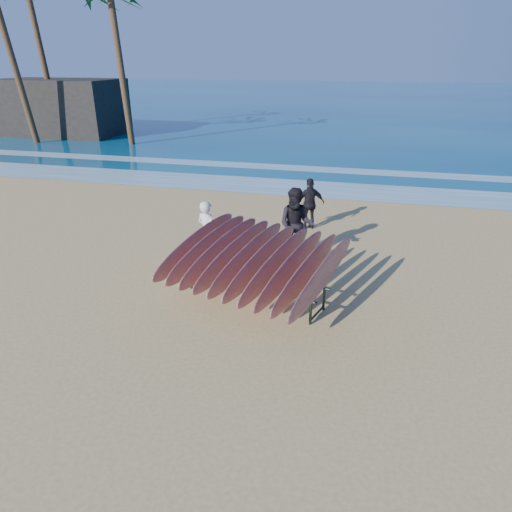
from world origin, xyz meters
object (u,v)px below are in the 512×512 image
(surfboard_rack, at_px, (254,260))
(person_dark_b, at_px, (310,204))
(building, at_px, (61,107))
(palm_mid, at_px, (113,0))
(person_dark_a, at_px, (296,225))
(person_white, at_px, (207,232))

(surfboard_rack, distance_m, person_dark_b, 4.77)
(building, relative_size, palm_mid, 0.93)
(surfboard_rack, xyz_separation_m, person_dark_a, (0.51, 2.31, 0.02))
(person_dark_b, bearing_deg, building, -63.66)
(building, bearing_deg, surfboard_rack, -46.81)
(person_dark_b, bearing_deg, palm_mid, -69.21)
(person_dark_b, bearing_deg, surfboard_rack, 57.92)
(person_white, bearing_deg, surfboard_rack, 160.94)
(person_white, bearing_deg, person_dark_b, -98.81)
(surfboard_rack, distance_m, person_dark_a, 2.37)
(person_dark_b, distance_m, palm_mid, 18.43)
(person_dark_b, distance_m, building, 23.89)
(person_dark_b, xyz_separation_m, building, (-18.79, 14.71, 0.99))
(person_dark_b, xyz_separation_m, palm_mid, (-12.39, 11.80, 6.86))
(surfboard_rack, height_order, person_dark_b, person_dark_b)
(surfboard_rack, distance_m, person_white, 2.29)
(person_white, relative_size, person_dark_b, 1.04)
(building, bearing_deg, person_white, -47.00)
(surfboard_rack, distance_m, building, 26.69)
(person_dark_a, distance_m, building, 25.43)
(surfboard_rack, bearing_deg, person_dark_a, 94.78)
(surfboard_rack, bearing_deg, person_white, 152.41)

